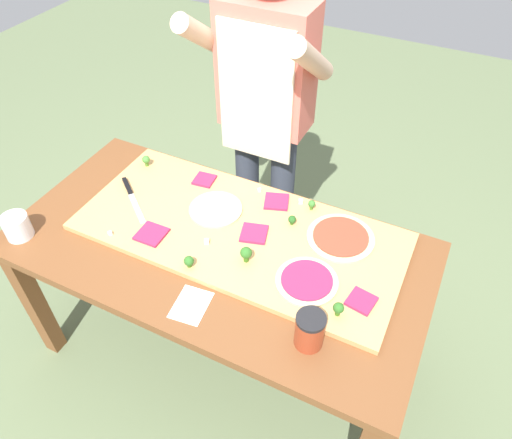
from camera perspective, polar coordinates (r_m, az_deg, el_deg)
name	(u,v)px	position (r m, az deg, el deg)	size (l,w,h in m)	color
ground_plane	(225,347)	(2.47, -3.70, -14.93)	(8.00, 8.00, 0.00)	#60704C
prep_table	(218,261)	(1.95, -4.55, -4.98)	(1.64, 0.83, 0.74)	brown
cutting_board	(239,231)	(1.91, -1.99, -1.42)	(1.29, 0.58, 0.02)	tan
chefs_knife	(131,194)	(2.12, -14.69, 3.00)	(0.25, 0.20, 0.02)	#B7BABF
pizza_whole_cheese_artichoke	(216,209)	(1.98, -4.82, 1.26)	(0.22, 0.22, 0.02)	beige
pizza_whole_tomato_red	(341,237)	(1.89, 10.02, -2.09)	(0.26, 0.26, 0.02)	beige
pizza_whole_beet_magenta	(307,281)	(1.73, 6.06, -7.26)	(0.23, 0.23, 0.02)	beige
pizza_slice_center	(276,202)	(2.01, 2.45, 2.15)	(0.10, 0.10, 0.01)	#9E234C
pizza_slice_near_right	(254,233)	(1.88, -0.24, -1.67)	(0.10, 0.10, 0.01)	#9E234C
pizza_slice_far_left	(204,180)	(2.13, -6.15, 4.72)	(0.09, 0.09, 0.01)	#9E234C
pizza_slice_near_left	(152,234)	(1.92, -12.32, -1.70)	(0.11, 0.11, 0.01)	#9E234C
pizza_slice_far_right	(361,301)	(1.70, 12.41, -9.44)	(0.09, 0.09, 0.01)	#9E234C
broccoli_floret_front_right	(338,308)	(1.64, 9.77, -10.37)	(0.04, 0.04, 0.06)	#366618
broccoli_floret_front_left	(246,253)	(1.76, -1.19, -4.04)	(0.04, 0.04, 0.07)	#366618
broccoli_floret_front_mid	(312,204)	(1.98, 6.64, 1.83)	(0.03, 0.03, 0.04)	#3F7220
broccoli_floret_back_mid	(189,261)	(1.77, -7.98, -4.94)	(0.04, 0.04, 0.05)	#366618
broccoli_floret_center_right	(292,220)	(1.91, 4.31, -0.02)	(0.03, 0.03, 0.04)	#2C5915
broccoli_floret_back_right	(146,160)	(2.25, -12.93, 6.91)	(0.04, 0.04, 0.05)	#487A23
cheese_crumble_a	(207,241)	(1.85, -5.88, -2.61)	(0.02, 0.02, 0.02)	silver
cheese_crumble_b	(259,190)	(2.07, 0.40, 3.53)	(0.01, 0.01, 0.01)	silver
cheese_crumble_c	(301,201)	(2.02, 5.34, 2.16)	(0.02, 0.02, 0.02)	silver
cheese_crumble_d	(110,233)	(1.96, -16.97, -1.59)	(0.01, 0.01, 0.01)	silver
flour_cup	(17,228)	(2.10, -26.49, -0.86)	(0.10, 0.10, 0.10)	white
sauce_jar	(310,330)	(1.56, 6.40, -12.96)	(0.10, 0.10, 0.13)	#99381E
recipe_note	(191,305)	(1.70, -7.72, -10.04)	(0.11, 0.15, 0.00)	white
cook_center	(265,105)	(2.20, 1.10, 13.47)	(0.54, 0.39, 1.67)	#333847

